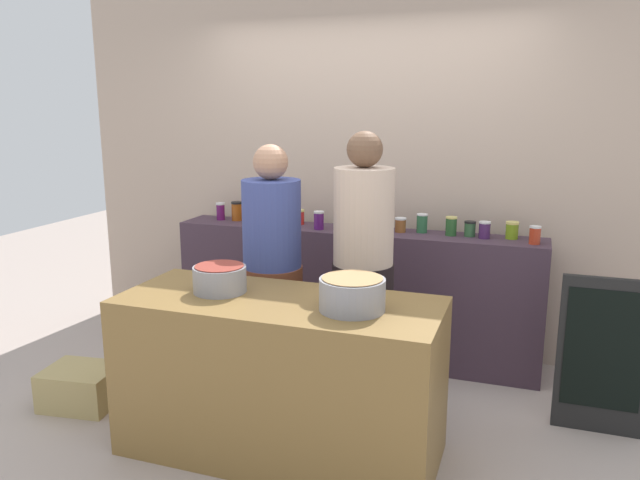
{
  "coord_description": "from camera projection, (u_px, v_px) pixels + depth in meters",
  "views": [
    {
      "loc": [
        1.22,
        -3.13,
        1.87
      ],
      "look_at": [
        0.0,
        0.35,
        1.05
      ],
      "focal_mm": 34.62,
      "sensor_mm": 36.0,
      "label": 1
    }
  ],
  "objects": [
    {
      "name": "preserve_jar_11",
      "position": [
        470.0,
        229.0,
        4.25
      ],
      "size": [
        0.08,
        0.08,
        0.11
      ],
      "color": "#315B35",
      "rests_on": "display_shelf"
    },
    {
      "name": "storefront_wall",
      "position": [
        368.0,
        153.0,
        4.69
      ],
      "size": [
        4.8,
        0.12,
        3.0
      ],
      "primitive_type": "cube",
      "color": "#BDA48F",
      "rests_on": "ground"
    },
    {
      "name": "preserve_jar_5",
      "position": [
        319.0,
        220.0,
        4.49
      ],
      "size": [
        0.08,
        0.08,
        0.13
      ],
      "color": "#4E1760",
      "rests_on": "display_shelf"
    },
    {
      "name": "preserve_jar_0",
      "position": [
        221.0,
        211.0,
        4.85
      ],
      "size": [
        0.07,
        0.07,
        0.14
      ],
      "color": "#5A144F",
      "rests_on": "display_shelf"
    },
    {
      "name": "bread_crate",
      "position": [
        81.0,
        387.0,
        3.88
      ],
      "size": [
        0.48,
        0.41,
        0.24
      ],
      "primitive_type": "cube",
      "rotation": [
        0.0,
        0.0,
        0.13
      ],
      "color": "tan",
      "rests_on": "ground"
    },
    {
      "name": "preserve_jar_14",
      "position": [
        535.0,
        235.0,
        4.02
      ],
      "size": [
        0.07,
        0.07,
        0.12
      ],
      "color": "#B2321B",
      "rests_on": "display_shelf"
    },
    {
      "name": "preserve_jar_10",
      "position": [
        451.0,
        226.0,
        4.28
      ],
      "size": [
        0.08,
        0.08,
        0.13
      ],
      "color": "#275527",
      "rests_on": "display_shelf"
    },
    {
      "name": "preserve_jar_13",
      "position": [
        512.0,
        230.0,
        4.17
      ],
      "size": [
        0.09,
        0.09,
        0.12
      ],
      "color": "olive",
      "rests_on": "display_shelf"
    },
    {
      "name": "preserve_jar_6",
      "position": [
        347.0,
        221.0,
        4.42
      ],
      "size": [
        0.09,
        0.09,
        0.15
      ],
      "color": "#99401D",
      "rests_on": "display_shelf"
    },
    {
      "name": "cook_in_cap",
      "position": [
        363.0,
        289.0,
        3.71
      ],
      "size": [
        0.37,
        0.37,
        1.72
      ],
      "color": "black",
      "rests_on": "ground"
    },
    {
      "name": "preserve_jar_9",
      "position": [
        422.0,
        223.0,
        4.37
      ],
      "size": [
        0.08,
        0.08,
        0.13
      ],
      "color": "#285C38",
      "rests_on": "display_shelf"
    },
    {
      "name": "preserve_jar_3",
      "position": [
        272.0,
        213.0,
        4.75
      ],
      "size": [
        0.08,
        0.08,
        0.14
      ],
      "color": "#285B1E",
      "rests_on": "display_shelf"
    },
    {
      "name": "chalkboard_sign",
      "position": [
        603.0,
        356.0,
        3.49
      ],
      "size": [
        0.49,
        0.05,
        0.93
      ],
      "color": "black",
      "rests_on": "ground"
    },
    {
      "name": "preserve_jar_4",
      "position": [
        300.0,
        217.0,
        4.67
      ],
      "size": [
        0.07,
        0.07,
        0.11
      ],
      "color": "red",
      "rests_on": "display_shelf"
    },
    {
      "name": "preserve_jar_7",
      "position": [
        381.0,
        224.0,
        4.38
      ],
      "size": [
        0.08,
        0.08,
        0.12
      ],
      "color": "#4E2D4D",
      "rests_on": "display_shelf"
    },
    {
      "name": "preserve_jar_8",
      "position": [
        400.0,
        225.0,
        4.39
      ],
      "size": [
        0.08,
        0.08,
        0.1
      ],
      "color": "brown",
      "rests_on": "display_shelf"
    },
    {
      "name": "cooking_pot_left",
      "position": [
        220.0,
        279.0,
        3.33
      ],
      "size": [
        0.29,
        0.29,
        0.15
      ],
      "color": "gray",
      "rests_on": "prep_table"
    },
    {
      "name": "preserve_jar_12",
      "position": [
        485.0,
        230.0,
        4.19
      ],
      "size": [
        0.08,
        0.08,
        0.12
      ],
      "color": "#432152",
      "rests_on": "display_shelf"
    },
    {
      "name": "cooking_pot_center",
      "position": [
        352.0,
        294.0,
        3.03
      ],
      "size": [
        0.33,
        0.33,
        0.17
      ],
      "color": "gray",
      "rests_on": "prep_table"
    },
    {
      "name": "preserve_jar_2",
      "position": [
        252.0,
        214.0,
        4.7
      ],
      "size": [
        0.07,
        0.07,
        0.14
      ],
      "color": "#5B1846",
      "rests_on": "display_shelf"
    },
    {
      "name": "preserve_jar_1",
      "position": [
        237.0,
        211.0,
        4.83
      ],
      "size": [
        0.09,
        0.09,
        0.15
      ],
      "color": "#9B4712",
      "rests_on": "display_shelf"
    },
    {
      "name": "cook_with_tongs",
      "position": [
        273.0,
        289.0,
        3.86
      ],
      "size": [
        0.38,
        0.38,
        1.63
      ],
      "color": "brown",
      "rests_on": "ground"
    },
    {
      "name": "ground",
      "position": [
        301.0,
        424.0,
        3.68
      ],
      "size": [
        12.0,
        12.0,
        0.0
      ],
      "primitive_type": "plane",
      "color": "#AC9B91"
    },
    {
      "name": "prep_table",
      "position": [
        280.0,
        377.0,
        3.31
      ],
      "size": [
        1.7,
        0.7,
        0.87
      ],
      "primitive_type": "cube",
      "color": "brown",
      "rests_on": "ground"
    },
    {
      "name": "display_shelf",
      "position": [
        353.0,
        294.0,
        4.59
      ],
      "size": [
        2.7,
        0.36,
        0.97
      ],
      "primitive_type": "cube",
      "color": "#402E3C",
      "rests_on": "ground"
    }
  ]
}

